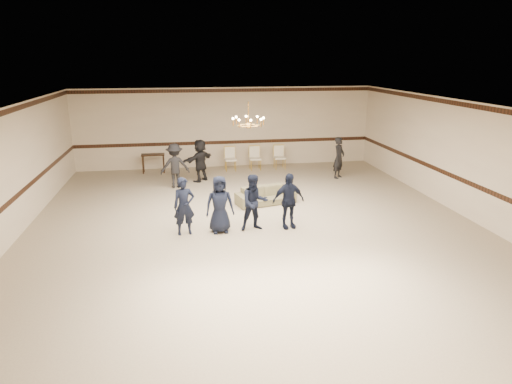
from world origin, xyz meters
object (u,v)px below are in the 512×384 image
at_px(adult_mid, 200,160).
at_px(banquet_chair_right, 280,157).
at_px(boy_c, 254,203).
at_px(settee, 266,195).
at_px(boy_b, 220,204).
at_px(console_table, 153,163).
at_px(boy_a, 184,206).
at_px(adult_left, 175,166).
at_px(chandelier, 248,114).
at_px(banquet_chair_left, 230,159).
at_px(boy_d, 288,201).
at_px(adult_right, 339,158).
at_px(banquet_chair_mid, 255,158).

xyz_separation_m(adult_mid, banquet_chair_right, (3.25, 1.37, -0.30)).
bearing_deg(boy_c, settee, 65.92).
distance_m(boy_b, console_table, 6.96).
height_order(settee, console_table, console_table).
xyz_separation_m(boy_a, adult_left, (-0.24, 4.39, 0.02)).
distance_m(chandelier, banquet_chair_right, 6.07).
bearing_deg(console_table, banquet_chair_right, -2.66).
bearing_deg(banquet_chair_left, boy_a, -109.47).
distance_m(adult_left, banquet_chair_right, 4.64).
bearing_deg(console_table, settee, -52.13).
bearing_deg(adult_left, boy_d, 118.04).
height_order(adult_mid, banquet_chair_left, adult_mid).
distance_m(chandelier, adult_left, 4.30).
xyz_separation_m(boy_c, adult_right, (3.96, 4.69, 0.02)).
height_order(chandelier, adult_mid, chandelier).
bearing_deg(adult_mid, chandelier, 62.37).
distance_m(boy_b, boy_d, 1.80).
xyz_separation_m(boy_c, adult_left, (-2.04, 4.39, 0.02)).
relative_size(adult_mid, banquet_chair_mid, 1.65).
distance_m(adult_left, adult_mid, 1.14).
relative_size(boy_c, banquet_chair_left, 1.60).
relative_size(boy_a, banquet_chair_right, 1.60).
xyz_separation_m(boy_d, banquet_chair_mid, (0.21, 6.46, -0.28)).
distance_m(boy_c, adult_mid, 5.22).
relative_size(boy_d, adult_left, 0.97).
bearing_deg(boy_b, adult_mid, 89.45).
relative_size(adult_right, console_table, 1.74).
bearing_deg(banquet_chair_right, boy_c, -108.12).
height_order(boy_d, adult_right, adult_right).
relative_size(boy_a, boy_c, 1.00).
bearing_deg(banquet_chair_right, banquet_chair_left, 179.94).
xyz_separation_m(boy_c, boy_d, (0.90, 0.00, 0.00)).
distance_m(boy_d, adult_left, 5.29).
bearing_deg(banquet_chair_mid, boy_c, -95.59).
relative_size(chandelier, banquet_chair_right, 1.01).
bearing_deg(chandelier, boy_c, -92.11).
distance_m(boy_c, console_table, 7.27).
distance_m(adult_right, banquet_chair_left, 4.25).
height_order(chandelier, settee, chandelier).
relative_size(adult_mid, banquet_chair_right, 1.65).
xyz_separation_m(boy_d, console_table, (-3.79, 6.66, -0.37)).
relative_size(boy_d, settee, 0.82).
height_order(boy_c, adult_mid, adult_mid).
xyz_separation_m(boy_c, banquet_chair_left, (0.11, 6.46, -0.28)).
bearing_deg(chandelier, adult_mid, 107.32).
relative_size(boy_a, boy_d, 1.00).
relative_size(boy_c, settee, 0.82).
relative_size(boy_a, banquet_chair_left, 1.60).
height_order(boy_c, banquet_chair_mid, boy_c).
height_order(chandelier, console_table, chandelier).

